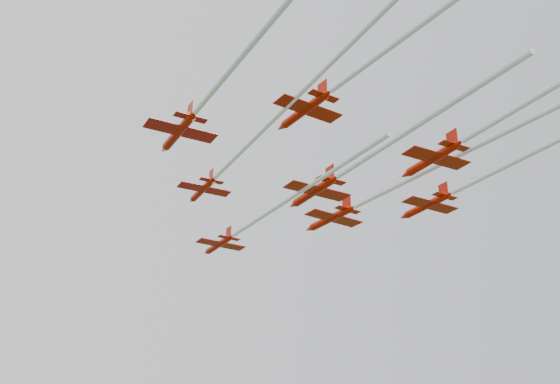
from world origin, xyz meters
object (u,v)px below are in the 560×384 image
object	(u,v)px
jet_row4_left	(420,26)
jet_row2_left	(259,134)
jet_row2_right	(394,187)
jet_row3_left	(231,70)
jet_row4_right	(502,118)
jet_lead	(253,222)
jet_row3_right	(515,162)
jet_row3_mid	(350,168)

from	to	relation	value
jet_row4_left	jet_row2_left	bearing A→B (deg)	93.14
jet_row2_right	jet_row3_left	world-z (taller)	jet_row3_left
jet_row3_left	jet_row4_left	distance (m)	19.99
jet_row4_right	jet_lead	bearing A→B (deg)	106.22
jet_lead	jet_row4_left	bearing A→B (deg)	-99.15
jet_lead	jet_row2_right	distance (m)	22.48
jet_lead	jet_row4_right	distance (m)	41.96
jet_lead	jet_row4_right	size ratio (longest dim) A/B	0.91
jet_row2_right	jet_row3_right	xyz separation A→B (m)	(12.52, -11.00, 0.47)
jet_row3_mid	jet_row3_right	distance (m)	22.20
jet_row2_right	jet_row3_mid	world-z (taller)	jet_row2_right
jet_row3_left	jet_row3_mid	size ratio (longest dim) A/B	1.36
jet_lead	jet_row4_left	world-z (taller)	jet_row4_left
jet_lead	jet_row3_left	xyz separation A→B (m)	(-11.42, -35.93, 2.41)
jet_row2_right	jet_row3_mid	xyz separation A→B (m)	(-9.13, -6.38, -1.21)
jet_row2_right	jet_row4_right	distance (m)	22.14
jet_row2_left	jet_row4_right	world-z (taller)	jet_row2_left
jet_row3_left	jet_row4_left	xyz separation A→B (m)	(16.38, -11.42, 0.78)
jet_row2_right	jet_row4_left	bearing A→B (deg)	-128.73
jet_row3_right	jet_row4_left	xyz separation A→B (m)	(-24.52, -21.69, 1.08)
jet_row4_right	jet_row3_mid	bearing A→B (deg)	116.43
jet_row3_mid	jet_row4_left	world-z (taller)	jet_row4_left
jet_row3_right	jet_row4_right	distance (m)	13.97
jet_row2_right	jet_row3_right	distance (m)	16.67
jet_lead	jet_row4_left	xyz separation A→B (m)	(4.96, -47.35, 3.20)
jet_row3_right	jet_row4_right	size ratio (longest dim) A/B	1.21
jet_row3_mid	jet_row4_right	xyz separation A→B (m)	(12.84, -15.44, 1.01)
jet_row2_right	jet_row4_left	size ratio (longest dim) A/B	0.87
jet_row3_right	jet_row4_left	bearing A→B (deg)	-153.35
jet_lead	jet_row3_mid	bearing A→B (deg)	-84.73
jet_lead	jet_row2_left	distance (m)	22.77
jet_row2_right	jet_row4_left	distance (m)	34.86
jet_row2_left	jet_row3_mid	size ratio (longest dim) A/B	1.51
jet_lead	jet_row2_left	world-z (taller)	jet_row2_left
jet_row3_mid	jet_row3_right	world-z (taller)	jet_row3_right
jet_row3_right	jet_row4_right	bearing A→B (deg)	-144.00
jet_row4_left	jet_row4_right	distance (m)	19.18
jet_row2_left	jet_row4_left	distance (m)	27.08
jet_row3_mid	jet_lead	bearing A→B (deg)	95.76
jet_row2_left	jet_row3_mid	distance (m)	12.85
jet_row2_left	jet_row4_right	distance (m)	29.23
jet_lead	jet_row4_right	bearing A→B (deg)	-75.60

